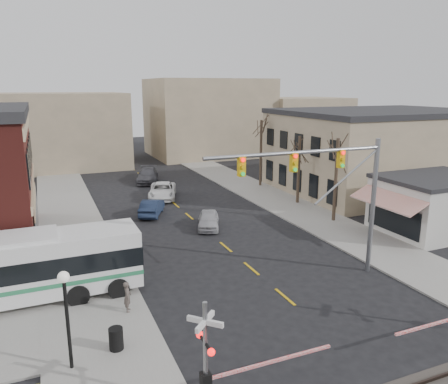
# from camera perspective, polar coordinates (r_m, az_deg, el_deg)

# --- Properties ---
(ground) EXTENTS (160.00, 160.00, 0.00)m
(ground) POSITION_cam_1_polar(r_m,az_deg,el_deg) (22.48, 10.66, -15.48)
(ground) COLOR black
(ground) RESTS_ON ground
(sidewalk_west) EXTENTS (5.00, 60.00, 0.12)m
(sidewalk_west) POSITION_cam_1_polar(r_m,az_deg,el_deg) (37.82, -19.37, -3.74)
(sidewalk_west) COLOR gray
(sidewalk_west) RESTS_ON ground
(sidewalk_east) EXTENTS (5.00, 60.00, 0.12)m
(sidewalk_east) POSITION_cam_1_polar(r_m,az_deg,el_deg) (43.07, 6.66, -0.97)
(sidewalk_east) COLOR gray
(sidewalk_east) RESTS_ON ground
(tan_building) EXTENTS (20.30, 15.30, 8.50)m
(tan_building) POSITION_cam_1_polar(r_m,az_deg,el_deg) (49.55, 19.55, 5.20)
(tan_building) COLOR gray
(tan_building) RESTS_ON ground
(awning_shop) EXTENTS (9.74, 6.20, 4.30)m
(awning_shop) POSITION_cam_1_polar(r_m,az_deg,el_deg) (36.76, 25.82, -1.43)
(awning_shop) COLOR beige
(awning_shop) RESTS_ON ground
(tree_east_a) EXTENTS (0.28, 0.28, 6.75)m
(tree_east_a) POSITION_cam_1_polar(r_m,az_deg,el_deg) (36.33, 14.39, 1.52)
(tree_east_a) COLOR #382B21
(tree_east_a) RESTS_ON sidewalk_east
(tree_east_b) EXTENTS (0.28, 0.28, 6.30)m
(tree_east_b) POSITION_cam_1_polar(r_m,az_deg,el_deg) (41.36, 9.71, 2.88)
(tree_east_b) COLOR #382B21
(tree_east_b) RESTS_ON sidewalk_east
(tree_east_c) EXTENTS (0.28, 0.28, 7.20)m
(tree_east_c) POSITION_cam_1_polar(r_m,az_deg,el_deg) (48.21, 4.84, 5.08)
(tree_east_c) COLOR #382B21
(tree_east_c) RESTS_ON sidewalk_east
(transit_bus) EXTENTS (13.44, 2.99, 3.46)m
(transit_bus) POSITION_cam_1_polar(r_m,az_deg,el_deg) (24.66, -26.88, -9.10)
(transit_bus) COLOR silver
(transit_bus) RESTS_ON ground
(traffic_signal_mast) EXTENTS (10.67, 0.30, 8.00)m
(traffic_signal_mast) POSITION_cam_1_polar(r_m,az_deg,el_deg) (24.73, 14.12, 1.37)
(traffic_signal_mast) COLOR gray
(traffic_signal_mast) RESTS_ON ground
(rr_crossing_west) EXTENTS (5.60, 1.36, 4.00)m
(rr_crossing_west) POSITION_cam_1_polar(r_m,az_deg,el_deg) (15.86, -0.89, -20.42)
(rr_crossing_west) COLOR gray
(rr_crossing_west) RESTS_ON ground
(street_lamp) EXTENTS (0.44, 0.44, 4.05)m
(street_lamp) POSITION_cam_1_polar(r_m,az_deg,el_deg) (17.94, -19.99, -13.05)
(street_lamp) COLOR black
(street_lamp) RESTS_ON sidewalk_west
(trash_bin) EXTENTS (0.60, 0.60, 0.95)m
(trash_bin) POSITION_cam_1_polar(r_m,az_deg,el_deg) (19.74, -13.91, -18.10)
(trash_bin) COLOR black
(trash_bin) RESTS_ON sidewalk_west
(car_a) EXTENTS (2.95, 4.27, 1.35)m
(car_a) POSITION_cam_1_polar(r_m,az_deg,el_deg) (34.29, -2.05, -3.64)
(car_a) COLOR #AAABAF
(car_a) RESTS_ON ground
(car_b) EXTENTS (3.15, 4.52, 1.41)m
(car_b) POSITION_cam_1_polar(r_m,az_deg,el_deg) (38.16, -9.41, -1.97)
(car_b) COLOR #18233C
(car_b) RESTS_ON ground
(car_c) EXTENTS (4.11, 6.00, 1.52)m
(car_c) POSITION_cam_1_polar(r_m,az_deg,el_deg) (43.75, -8.05, 0.16)
(car_c) COLOR white
(car_c) RESTS_ON ground
(car_d) EXTENTS (3.74, 5.95, 1.61)m
(car_d) POSITION_cam_1_polar(r_m,az_deg,el_deg) (51.38, -9.95, 2.15)
(car_d) COLOR #444449
(car_d) RESTS_ON ground
(pedestrian_near) EXTENTS (0.47, 0.62, 1.53)m
(pedestrian_near) POSITION_cam_1_polar(r_m,az_deg,el_deg) (22.35, -12.50, -13.19)
(pedestrian_near) COLOR #534943
(pedestrian_near) RESTS_ON sidewalk_west
(pedestrian_far) EXTENTS (0.93, 0.86, 1.53)m
(pedestrian_far) POSITION_cam_1_polar(r_m,az_deg,el_deg) (26.34, -18.13, -9.31)
(pedestrian_far) COLOR #2D374E
(pedestrian_far) RESTS_ON sidewalk_west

